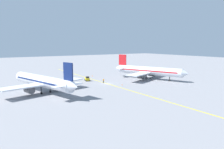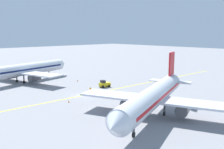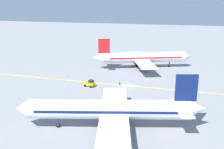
% 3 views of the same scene
% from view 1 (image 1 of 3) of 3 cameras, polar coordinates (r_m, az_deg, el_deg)
% --- Properties ---
extents(ground_plane, '(400.00, 400.00, 0.00)m').
position_cam_1_polar(ground_plane, '(87.11, -1.42, -2.37)').
color(ground_plane, gray).
extents(apron_yellow_centreline, '(2.04, 119.99, 0.01)m').
position_cam_1_polar(apron_yellow_centreline, '(87.11, -1.42, -2.37)').
color(apron_yellow_centreline, yellow).
rests_on(apron_yellow_centreline, ground).
extents(airplane_at_gate, '(27.94, 34.09, 10.60)m').
position_cam_1_polar(airplane_at_gate, '(98.84, 9.41, 0.94)').
color(airplane_at_gate, silver).
rests_on(airplane_at_gate, ground).
extents(airplane_adjacent_stand, '(28.41, 35.07, 10.60)m').
position_cam_1_polar(airplane_adjacent_stand, '(73.69, -17.59, -1.75)').
color(airplane_adjacent_stand, silver).
rests_on(airplane_adjacent_stand, ground).
extents(baggage_tug_white, '(2.30, 3.26, 2.11)m').
position_cam_1_polar(baggage_tug_white, '(93.69, -6.48, -1.12)').
color(baggage_tug_white, gold).
rests_on(baggage_tug_white, ground).
extents(ground_crew_worker, '(0.58, 0.24, 1.68)m').
position_cam_1_polar(ground_crew_worker, '(88.69, -2.25, -1.59)').
color(ground_crew_worker, '#23232D').
rests_on(ground_crew_worker, ground).
extents(traffic_cone_near_nose, '(0.32, 0.32, 0.55)m').
position_cam_1_polar(traffic_cone_near_nose, '(83.59, 2.66, -2.63)').
color(traffic_cone_near_nose, orange).
rests_on(traffic_cone_near_nose, ground).
extents(traffic_cone_mid_apron, '(0.32, 0.32, 0.55)m').
position_cam_1_polar(traffic_cone_mid_apron, '(106.60, -5.09, -0.33)').
color(traffic_cone_mid_apron, orange).
rests_on(traffic_cone_mid_apron, ground).
extents(traffic_cone_by_wingtip, '(0.32, 0.32, 0.55)m').
position_cam_1_polar(traffic_cone_by_wingtip, '(88.84, -13.39, -2.21)').
color(traffic_cone_by_wingtip, orange).
rests_on(traffic_cone_by_wingtip, ground).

